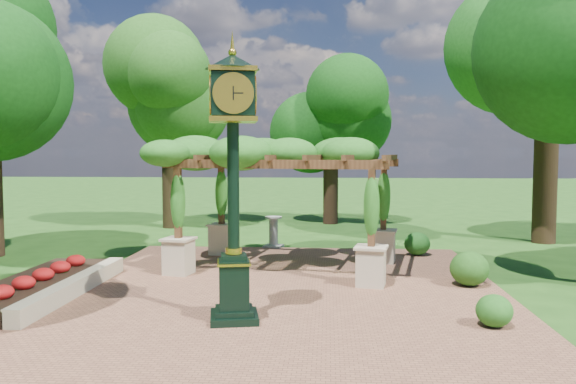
{
  "coord_description": "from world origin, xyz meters",
  "views": [
    {
      "loc": [
        0.99,
        -11.35,
        3.17
      ],
      "look_at": [
        0.0,
        2.5,
        2.2
      ],
      "focal_mm": 35.0,
      "sensor_mm": 36.0,
      "label": 1
    }
  ],
  "objects": [
    {
      "name": "sundial",
      "position": [
        -0.81,
        7.1,
        0.46
      ],
      "size": [
        0.69,
        0.69,
        1.06
      ],
      "rotation": [
        0.0,
        0.0,
        -0.2
      ],
      "color": "#9B9C94",
      "rests_on": "ground"
    },
    {
      "name": "tree_west_far",
      "position": [
        -5.65,
        11.94,
        6.01
      ],
      "size": [
        4.08,
        4.08,
        8.79
      ],
      "color": "black",
      "rests_on": "ground"
    },
    {
      "name": "shrub_front",
      "position": [
        3.99,
        -1.19,
        0.33
      ],
      "size": [
        0.66,
        0.66,
        0.59
      ],
      "primitive_type": "ellipsoid",
      "rotation": [
        0.0,
        0.0,
        -0.0
      ],
      "color": "#1F5518",
      "rests_on": "brick_plaza"
    },
    {
      "name": "shrub_mid",
      "position": [
        4.33,
        1.97,
        0.45
      ],
      "size": [
        1.14,
        1.14,
        0.81
      ],
      "primitive_type": "ellipsoid",
      "rotation": [
        0.0,
        0.0,
        0.32
      ],
      "color": "#1F4B15",
      "rests_on": "brick_plaza"
    },
    {
      "name": "brick_plaza",
      "position": [
        0.0,
        1.0,
        0.02
      ],
      "size": [
        10.0,
        12.0,
        0.04
      ],
      "primitive_type": "cube",
      "color": "brown",
      "rests_on": "ground"
    },
    {
      "name": "pedestal_clock",
      "position": [
        -0.75,
        -1.15,
        3.0
      ],
      "size": [
        1.16,
        1.16,
        5.02
      ],
      "rotation": [
        0.0,
        0.0,
        0.2
      ],
      "color": "black",
      "rests_on": "brick_plaza"
    },
    {
      "name": "pergola",
      "position": [
        -0.14,
        3.74,
        2.97
      ],
      "size": [
        6.32,
        4.62,
        3.62
      ],
      "rotation": [
        0.0,
        0.0,
        -0.19
      ],
      "color": "#C2AF90",
      "rests_on": "brick_plaza"
    },
    {
      "name": "tree_north",
      "position": [
        1.11,
        13.75,
        5.08
      ],
      "size": [
        3.44,
        3.44,
        7.44
      ],
      "color": "#301D13",
      "rests_on": "ground"
    },
    {
      "name": "flower_bed",
      "position": [
        -5.5,
        0.5,
        0.18
      ],
      "size": [
        1.5,
        5.0,
        0.36
      ],
      "primitive_type": "cube",
      "color": "red",
      "rests_on": "ground"
    },
    {
      "name": "tree_east_far",
      "position": [
        8.6,
        8.89,
        7.75
      ],
      "size": [
        4.44,
        4.44,
        11.34
      ],
      "color": "#312013",
      "rests_on": "ground"
    },
    {
      "name": "shrub_back",
      "position": [
        3.73,
        5.91,
        0.39
      ],
      "size": [
        1.04,
        1.04,
        0.71
      ],
      "primitive_type": "ellipsoid",
      "rotation": [
        0.0,
        0.0,
        -0.43
      ],
      "color": "#1D5518",
      "rests_on": "brick_plaza"
    },
    {
      "name": "border_wall",
      "position": [
        -4.6,
        0.5,
        0.2
      ],
      "size": [
        0.35,
        5.0,
        0.4
      ],
      "primitive_type": "cube",
      "color": "#C6B793",
      "rests_on": "ground"
    },
    {
      "name": "ground",
      "position": [
        0.0,
        0.0,
        0.0
      ],
      "size": [
        120.0,
        120.0,
        0.0
      ],
      "primitive_type": "plane",
      "color": "#1E4714",
      "rests_on": "ground"
    }
  ]
}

